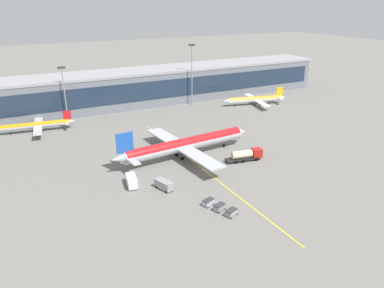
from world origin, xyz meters
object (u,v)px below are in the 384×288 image
(crew_van, at_px, (164,184))
(baggage_cart_1, at_px, (220,207))
(fuel_tanker, at_px, (246,155))
(main_airliner, at_px, (185,144))
(commuter_jet_far, at_px, (255,99))
(baggage_cart_2, at_px, (208,202))
(commuter_jet_near, at_px, (36,125))
(lavatory_truck, at_px, (131,180))
(baggage_cart_0, at_px, (231,213))

(crew_van, distance_m, baggage_cart_1, 16.24)
(baggage_cart_1, bearing_deg, fuel_tanker, 43.29)
(main_airliner, relative_size, commuter_jet_far, 1.58)
(main_airliner, distance_m, baggage_cart_2, 28.40)
(commuter_jet_far, relative_size, commuter_jet_near, 1.07)
(baggage_cart_2, distance_m, commuter_jet_near, 76.75)
(main_airliner, distance_m, commuter_jet_near, 57.16)
(fuel_tanker, distance_m, lavatory_truck, 34.23)
(crew_van, bearing_deg, baggage_cart_0, -65.38)
(baggage_cart_0, bearing_deg, baggage_cart_1, 110.35)
(main_airliner, relative_size, lavatory_truck, 7.46)
(lavatory_truck, bearing_deg, baggage_cart_0, -57.93)
(fuel_tanker, distance_m, baggage_cart_1, 28.73)
(lavatory_truck, xyz_separation_m, baggage_cart_2, (12.22, -17.05, -0.64))
(baggage_cart_0, bearing_deg, baggage_cart_2, 110.35)
(main_airliner, distance_m, fuel_tanker, 17.85)
(fuel_tanker, bearing_deg, commuter_jet_far, 51.38)
(fuel_tanker, bearing_deg, main_airliner, 143.81)
(commuter_jet_near, bearing_deg, crew_van, -68.95)
(baggage_cart_0, distance_m, commuter_jet_near, 83.15)
(baggage_cart_0, distance_m, baggage_cart_1, 3.20)
(fuel_tanker, relative_size, crew_van, 2.05)
(crew_van, xyz_separation_m, baggage_cart_1, (6.98, -14.66, -0.53))
(baggage_cart_1, xyz_separation_m, commuter_jet_near, (-29.87, 74.14, 1.57))
(baggage_cart_0, height_order, commuter_jet_near, commuter_jet_near)
(lavatory_truck, height_order, baggage_cart_1, lavatory_truck)
(fuel_tanker, xyz_separation_m, commuter_jet_far, (38.75, 48.51, 0.70))
(main_airliner, relative_size, crew_van, 8.43)
(baggage_cart_2, bearing_deg, lavatory_truck, 125.62)
(main_airliner, height_order, commuter_jet_far, main_airliner)
(lavatory_truck, xyz_separation_m, commuter_jet_far, (72.98, 48.14, 1.02))
(baggage_cart_0, relative_size, commuter_jet_far, 0.10)
(crew_van, relative_size, commuter_jet_near, 0.20)
(crew_van, xyz_separation_m, commuter_jet_far, (66.63, 53.54, 1.13))
(baggage_cart_2, relative_size, commuter_jet_far, 0.10)
(lavatory_truck, distance_m, baggage_cart_0, 27.21)
(lavatory_truck, bearing_deg, baggage_cart_1, -56.39)
(baggage_cart_2, xyz_separation_m, commuter_jet_far, (60.77, 65.19, 1.66))
(lavatory_truck, bearing_deg, baggage_cart_2, -54.38)
(baggage_cart_0, xyz_separation_m, commuter_jet_far, (58.54, 71.20, 1.66))
(main_airliner, height_order, commuter_jet_near, main_airliner)
(baggage_cart_1, xyz_separation_m, commuter_jet_far, (59.65, 68.19, 1.66))
(fuel_tanker, distance_m, crew_van, 28.33)
(lavatory_truck, height_order, baggage_cart_2, lavatory_truck)
(crew_van, bearing_deg, lavatory_truck, 139.66)
(fuel_tanker, height_order, commuter_jet_far, commuter_jet_far)
(main_airliner, bearing_deg, baggage_cart_1, -102.34)
(commuter_jet_near, bearing_deg, fuel_tanker, -47.01)
(commuter_jet_far, bearing_deg, lavatory_truck, -146.59)
(baggage_cart_1, relative_size, commuter_jet_far, 0.10)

